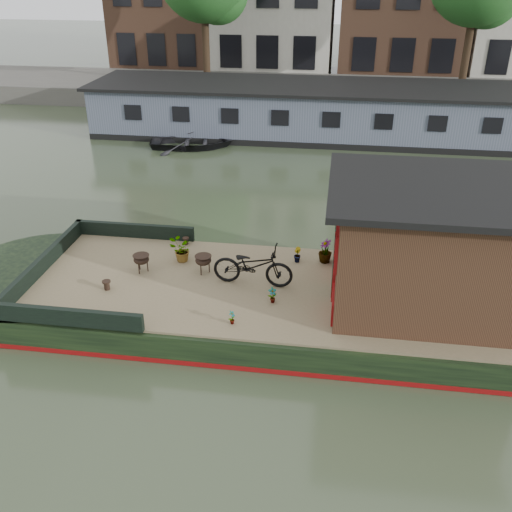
# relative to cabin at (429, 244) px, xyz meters

# --- Properties ---
(ground) EXTENTS (120.00, 120.00, 0.00)m
(ground) POSITION_rel_cabin_xyz_m (-2.19, 0.00, -1.88)
(ground) COLOR #2A3622
(ground) RESTS_ON ground
(houseboat_hull) EXTENTS (14.01, 4.02, 0.60)m
(houseboat_hull) POSITION_rel_cabin_xyz_m (-3.52, 0.00, -1.60)
(houseboat_hull) COLOR black
(houseboat_hull) RESTS_ON ground
(houseboat_deck) EXTENTS (11.80, 3.80, 0.05)m
(houseboat_deck) POSITION_rel_cabin_xyz_m (-2.19, 0.00, -1.25)
(houseboat_deck) COLOR #79674B
(houseboat_deck) RESTS_ON houseboat_hull
(bow_bulwark) EXTENTS (3.00, 4.00, 0.35)m
(bow_bulwark) POSITION_rel_cabin_xyz_m (-7.25, 0.00, -1.05)
(bow_bulwark) COLOR black
(bow_bulwark) RESTS_ON houseboat_deck
(cabin) EXTENTS (4.00, 3.50, 2.42)m
(cabin) POSITION_rel_cabin_xyz_m (0.00, 0.00, 0.00)
(cabin) COLOR black
(cabin) RESTS_ON houseboat_deck
(bicycle) EXTENTS (1.72, 0.68, 0.89)m
(bicycle) POSITION_rel_cabin_xyz_m (-3.45, 0.08, -0.78)
(bicycle) COLOR black
(bicycle) RESTS_ON houseboat_deck
(potted_plant_a) EXTENTS (0.21, 0.19, 0.34)m
(potted_plant_a) POSITION_rel_cabin_xyz_m (-2.96, -0.59, -1.06)
(potted_plant_a) COLOR #9F572D
(potted_plant_a) RESTS_ON houseboat_deck
(potted_plant_b) EXTENTS (0.21, 0.23, 0.35)m
(potted_plant_b) POSITION_rel_cabin_xyz_m (-2.61, 1.23, -1.05)
(potted_plant_b) COLOR brown
(potted_plant_b) RESTS_ON houseboat_deck
(potted_plant_c) EXTENTS (0.65, 0.63, 0.55)m
(potted_plant_c) POSITION_rel_cabin_xyz_m (-5.21, 0.85, -0.95)
(potted_plant_c) COLOR #B25933
(potted_plant_c) RESTS_ON houseboat_deck
(potted_plant_d) EXTENTS (0.41, 0.41, 0.55)m
(potted_plant_d) POSITION_rel_cabin_xyz_m (-1.99, 1.30, -0.95)
(potted_plant_d) COLOR #9F4F2B
(potted_plant_d) RESTS_ON houseboat_deck
(potted_plant_e) EXTENTS (0.14, 0.17, 0.29)m
(potted_plant_e) POSITION_rel_cabin_xyz_m (-3.62, -1.44, -1.08)
(potted_plant_e) COLOR #A2552F
(potted_plant_e) RESTS_ON houseboat_deck
(brazier_front) EXTENTS (0.44, 0.44, 0.42)m
(brazier_front) POSITION_rel_cabin_xyz_m (-4.59, 0.41, -1.02)
(brazier_front) COLOR black
(brazier_front) RESTS_ON houseboat_deck
(brazier_rear) EXTENTS (0.47, 0.47, 0.41)m
(brazier_rear) POSITION_rel_cabin_xyz_m (-5.94, 0.26, -1.02)
(brazier_rear) COLOR black
(brazier_rear) RESTS_ON houseboat_deck
(bollard_port) EXTENTS (0.16, 0.16, 0.18)m
(bollard_port) POSITION_rel_cabin_xyz_m (-5.33, 1.70, -1.14)
(bollard_port) COLOR black
(bollard_port) RESTS_ON houseboat_deck
(bollard_stbd) EXTENTS (0.18, 0.18, 0.20)m
(bollard_stbd) POSITION_rel_cabin_xyz_m (-6.42, -0.58, -1.13)
(bollard_stbd) COLOR black
(bollard_stbd) RESTS_ON houseboat_deck
(dinghy) EXTENTS (3.62, 2.85, 0.68)m
(dinghy) POSITION_rel_cabin_xyz_m (-7.67, 11.50, -1.54)
(dinghy) COLOR black
(dinghy) RESTS_ON ground
(far_houseboat) EXTENTS (20.40, 4.40, 2.11)m
(far_houseboat) POSITION_rel_cabin_xyz_m (-2.19, 14.00, -0.91)
(far_houseboat) COLOR #51586C
(far_houseboat) RESTS_ON ground
(quay) EXTENTS (60.00, 6.00, 0.90)m
(quay) POSITION_rel_cabin_xyz_m (-2.19, 20.50, -1.43)
(quay) COLOR #47443F
(quay) RESTS_ON ground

